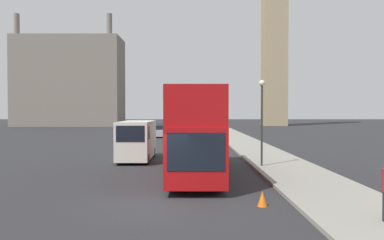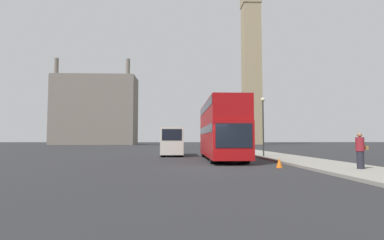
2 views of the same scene
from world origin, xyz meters
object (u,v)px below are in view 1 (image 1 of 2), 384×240
Objects in this scene: white_van at (136,140)px; street_lamp at (261,109)px; red_double_decker_bus at (194,128)px; parked_sedan at (159,132)px.

street_lamp reaches higher than white_van.
street_lamp is at bearing 30.52° from red_double_decker_bus.
red_double_decker_bus is 4.76m from street_lamp.
parked_sedan is (-0.35, 23.78, -0.73)m from white_van.
white_van is 1.11× the size of street_lamp.
white_van is 23.79m from parked_sedan.
white_van is at bearing -89.15° from parked_sedan.
street_lamp is at bearing -73.08° from parked_sedan.
white_van is at bearing 123.90° from red_double_decker_bus.
white_van is 8.96m from street_lamp.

